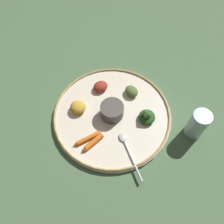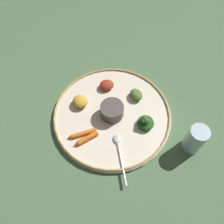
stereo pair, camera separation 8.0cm
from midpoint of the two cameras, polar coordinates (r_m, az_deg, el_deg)
ground_plane at (r=0.83m, az=2.76°, el=-1.27°), size 2.40×2.40×0.00m
platter at (r=0.82m, az=2.79°, el=-1.02°), size 0.41×0.41×0.01m
platter_rim at (r=0.81m, az=2.82°, el=-0.67°), size 0.41×0.41×0.01m
center_bowl at (r=0.79m, az=2.89°, el=0.16°), size 0.08×0.08×0.05m
spoon at (r=0.76m, az=4.86°, el=-9.59°), size 0.07×0.17×0.01m
greens_pile at (r=0.79m, az=11.07°, el=-2.73°), size 0.08×0.08×0.05m
carrot_near_spoon at (r=0.77m, az=-4.36°, el=-5.57°), size 0.10×0.03×0.02m
carrot_outer at (r=0.76m, az=-3.31°, el=-6.80°), size 0.09×0.02×0.02m
mound_lentil_yellow at (r=0.82m, az=-5.05°, el=2.32°), size 0.06×0.07×0.03m
mound_collards at (r=0.85m, az=8.61°, el=3.97°), size 0.04×0.05×0.03m
mound_beet at (r=0.87m, az=1.34°, el=6.39°), size 0.06×0.06×0.03m
drinking_glass at (r=0.79m, az=22.17°, el=-6.70°), size 0.06×0.06×0.11m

